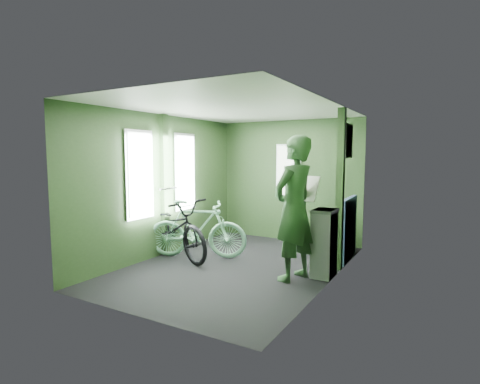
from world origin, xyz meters
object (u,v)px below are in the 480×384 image
at_px(bicycle_mint, 197,258).
at_px(bench_seat, 336,240).
at_px(bicycle_black, 175,257).
at_px(passenger, 294,208).
at_px(waste_box, 324,243).

bearing_deg(bicycle_mint, bench_seat, -81.59).
height_order(bicycle_black, bench_seat, bench_seat).
height_order(bicycle_black, passenger, passenger).
xyz_separation_m(bicycle_black, bench_seat, (2.27, 1.26, 0.29)).
relative_size(waste_box, bench_seat, 0.94).
height_order(bicycle_mint, passenger, passenger).
distance_m(bicycle_black, passenger, 2.27).
relative_size(passenger, waste_box, 2.06).
height_order(passenger, bench_seat, passenger).
distance_m(passenger, waste_box, 0.66).
height_order(waste_box, bench_seat, bench_seat).
bearing_deg(passenger, waste_box, 150.63).
bearing_deg(bench_seat, waste_box, -86.02).
bearing_deg(bicycle_mint, bicycle_black, 83.91).
bearing_deg(passenger, bicycle_mint, -79.56).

